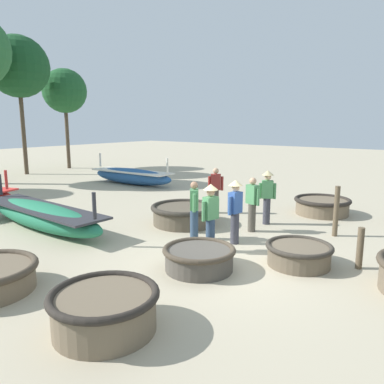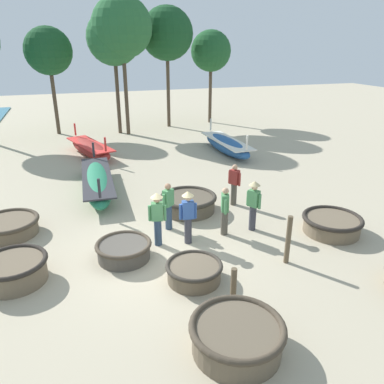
# 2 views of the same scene
# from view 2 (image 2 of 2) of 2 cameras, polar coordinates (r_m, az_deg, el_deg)

# --- Properties ---
(ground_plane) EXTENTS (80.00, 80.00, 0.00)m
(ground_plane) POSITION_cam_2_polar(r_m,az_deg,el_deg) (10.74, -5.67, -9.95)
(ground_plane) COLOR tan
(coracle_far_left) EXTENTS (1.57, 1.57, 0.50)m
(coracle_far_left) POSITION_cam_2_polar(r_m,az_deg,el_deg) (10.71, -10.36, -8.63)
(coracle_far_left) COLOR #4C473F
(coracle_far_left) RESTS_ON ground
(coracle_weathered) EXTENTS (2.05, 2.05, 0.60)m
(coracle_weathered) POSITION_cam_2_polar(r_m,az_deg,el_deg) (13.39, -0.59, -1.57)
(coracle_weathered) COLOR brown
(coracle_weathered) RESTS_ON ground
(coracle_far_right) EXTENTS (1.89, 1.89, 0.64)m
(coracle_far_right) POSITION_cam_2_polar(r_m,az_deg,el_deg) (7.81, 6.86, -20.93)
(coracle_far_right) COLOR brown
(coracle_far_right) RESTS_ON ground
(coracle_beside_post) EXTENTS (1.86, 1.86, 0.52)m
(coracle_beside_post) POSITION_cam_2_polar(r_m,az_deg,el_deg) (13.12, -26.16, -4.67)
(coracle_beside_post) COLOR brown
(coracle_beside_post) RESTS_ON ground
(coracle_front_left) EXTENTS (1.46, 1.46, 0.48)m
(coracle_front_left) POSITION_cam_2_polar(r_m,az_deg,el_deg) (9.66, 0.32, -11.97)
(coracle_front_left) COLOR brown
(coracle_front_left) RESTS_ON ground
(coracle_front_right) EXTENTS (1.67, 1.67, 0.64)m
(coracle_front_right) POSITION_cam_2_polar(r_m,az_deg,el_deg) (10.56, -25.48, -10.61)
(coracle_front_right) COLOR brown
(coracle_front_right) RESTS_ON ground
(coracle_upturned) EXTENTS (1.87, 1.87, 0.56)m
(coracle_upturned) POSITION_cam_2_polar(r_m,az_deg,el_deg) (12.69, 20.53, -4.53)
(coracle_upturned) COLOR brown
(coracle_upturned) RESTS_ON ground
(long_boat_blue_hull) EXTENTS (1.37, 5.09, 1.46)m
(long_boat_blue_hull) POSITION_cam_2_polar(r_m,az_deg,el_deg) (20.88, 5.29, 7.16)
(long_boat_blue_hull) COLOR #285693
(long_boat_blue_hull) RESTS_ON ground
(long_boat_red_hull) EXTENTS (2.42, 4.68, 1.41)m
(long_boat_red_hull) POSITION_cam_2_polar(r_m,az_deg,el_deg) (20.86, -15.25, 6.44)
(long_boat_red_hull) COLOR maroon
(long_boat_red_hull) RESTS_ON ground
(long_boat_white_hull) EXTENTS (1.34, 5.60, 1.40)m
(long_boat_white_hull) POSITION_cam_2_polar(r_m,az_deg,el_deg) (15.69, -14.22, 1.56)
(long_boat_white_hull) COLOR #237551
(long_boat_white_hull) RESTS_ON ground
(fisherman_by_coracle) EXTENTS (0.44, 0.38, 1.57)m
(fisherman_by_coracle) POSITION_cam_2_polar(r_m,az_deg,el_deg) (11.92, -3.63, -2.01)
(fisherman_by_coracle) COLOR #2D425B
(fisherman_by_coracle) RESTS_ON ground
(fisherman_crouching) EXTENTS (0.36, 0.47, 1.57)m
(fisherman_crouching) POSITION_cam_2_polar(r_m,az_deg,el_deg) (13.81, 6.45, 1.29)
(fisherman_crouching) COLOR #4C473D
(fisherman_crouching) RESTS_ON ground
(fisherman_with_hat) EXTENTS (0.31, 0.51, 1.57)m
(fisherman_with_hat) POSITION_cam_2_polar(r_m,az_deg,el_deg) (11.60, 5.02, -2.74)
(fisherman_with_hat) COLOR #4C473D
(fisherman_with_hat) RESTS_ON ground
(fisherman_hauling) EXTENTS (0.52, 0.36, 1.67)m
(fisherman_hauling) POSITION_cam_2_polar(r_m,az_deg,el_deg) (10.95, -5.30, -3.60)
(fisherman_hauling) COLOR #2D425B
(fisherman_hauling) RESTS_ON ground
(fisherman_standing_left) EXTENTS (0.36, 0.47, 1.67)m
(fisherman_standing_left) POSITION_cam_2_polar(r_m,az_deg,el_deg) (11.96, 9.36, -1.56)
(fisherman_standing_left) COLOR #383842
(fisherman_standing_left) RESTS_ON ground
(fisherman_standing_right) EXTENTS (0.53, 0.36, 1.67)m
(fisherman_standing_right) POSITION_cam_2_polar(r_m,az_deg,el_deg) (11.01, -0.61, -3.35)
(fisherman_standing_right) COLOR #383842
(fisherman_standing_right) RESTS_ON ground
(mooring_post_inland) EXTENTS (0.14, 0.14, 1.40)m
(mooring_post_inland) POSITION_cam_2_polar(r_m,az_deg,el_deg) (10.47, 14.45, -7.07)
(mooring_post_inland) COLOR brown
(mooring_post_inland) RESTS_ON ground
(mooring_post_shoreline) EXTENTS (0.14, 0.14, 0.91)m
(mooring_post_shoreline) POSITION_cam_2_polar(r_m,az_deg,el_deg) (8.88, 6.34, -14.00)
(mooring_post_shoreline) COLOR brown
(mooring_post_shoreline) RESTS_ON ground
(tree_tall_back) EXTENTS (3.69, 3.69, 8.41)m
(tree_tall_back) POSITION_cam_2_polar(r_m,az_deg,el_deg) (25.06, -10.64, 23.45)
(tree_tall_back) COLOR #4C3D2D
(tree_tall_back) RESTS_ON ground
(tree_left_mid) EXTENTS (2.89, 2.89, 6.58)m
(tree_left_mid) POSITION_cam_2_polar(r_m,az_deg,el_deg) (28.75, 2.90, 20.63)
(tree_left_mid) COLOR #4C3D2D
(tree_left_mid) RESTS_ON ground
(tree_leftmost) EXTENTS (2.93, 2.93, 6.66)m
(tree_leftmost) POSITION_cam_2_polar(r_m,az_deg,el_deg) (26.31, -21.06, 19.37)
(tree_leftmost) COLOR #4C3D2D
(tree_leftmost) RESTS_ON ground
(tree_rightmost) EXTENTS (3.35, 3.35, 7.63)m
(tree_rightmost) POSITION_cam_2_polar(r_m,az_deg,el_deg) (25.47, -11.85, 21.95)
(tree_rightmost) COLOR #4C3D2D
(tree_rightmost) RESTS_ON ground
(tree_center) EXTENTS (3.52, 3.52, 8.01)m
(tree_center) POSITION_cam_2_polar(r_m,az_deg,el_deg) (27.22, -3.84, 22.92)
(tree_center) COLOR #4C3D2D
(tree_center) RESTS_ON ground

